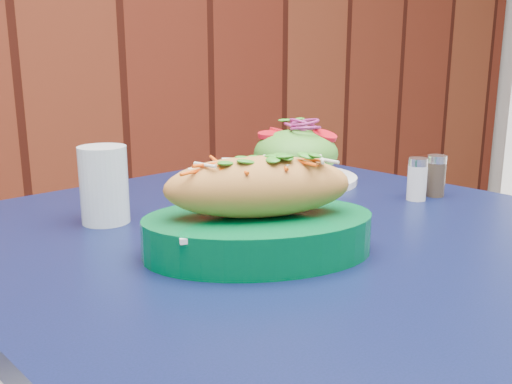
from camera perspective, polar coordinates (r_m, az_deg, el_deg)
cafe_table at (r=0.81m, az=2.30°, el=-9.32°), size 0.92×0.92×0.75m
banh_mi_basket at (r=0.66m, az=0.25°, el=-2.30°), size 0.32×0.26×0.12m
salad_plate at (r=1.03m, az=3.98°, el=3.45°), size 0.22×0.22×0.11m
water_glass at (r=0.81m, az=-14.96°, el=0.70°), size 0.07×0.07×0.11m
salt_shaker at (r=0.94m, az=15.81°, el=1.25°), size 0.03×0.03×0.07m
pepper_shaker at (r=0.97m, az=17.54°, el=1.56°), size 0.03×0.03×0.07m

